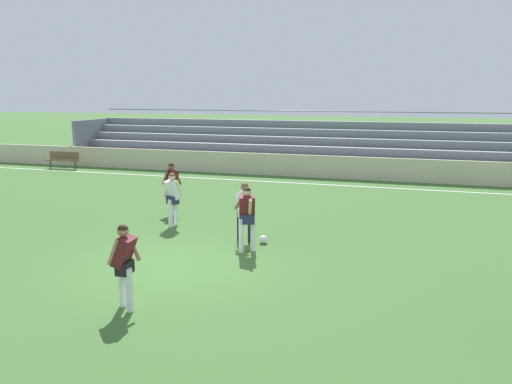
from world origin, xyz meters
TOP-DOWN VIEW (x-y plane):
  - ground_plane at (0.00, 0.00)m, footprint 160.00×160.00m
  - field_line_sideline at (0.00, 11.75)m, footprint 44.00×0.12m
  - sideline_wall at (0.00, 13.59)m, footprint 48.00×0.16m
  - bleacher_stand at (-0.82, 16.25)m, footprint 25.36×3.84m
  - bench_near_bin at (-12.65, 12.43)m, footprint 1.80×0.40m
  - player_white_overlapping at (0.89, 2.33)m, footprint 0.48×0.55m
  - player_dark_challenging at (1.24, 1.47)m, footprint 0.47×0.68m
  - player_dark_wide_right at (-2.44, 4.70)m, footprint 0.65×0.54m
  - player_white_wide_left at (-1.68, 3.22)m, footprint 0.56×0.49m
  - player_dark_trailing_run at (0.24, -2.57)m, footprint 0.48×0.44m
  - soccer_ball at (1.43, 2.28)m, footprint 0.22×0.22m

SIDE VIEW (x-z plane):
  - ground_plane at x=0.00m, z-range 0.00..0.00m
  - field_line_sideline at x=0.00m, z-range 0.00..0.01m
  - soccer_ball at x=1.43m, z-range 0.00..0.22m
  - sideline_wall at x=0.00m, z-range 0.00..1.05m
  - bench_near_bin at x=-12.65m, z-range 0.10..1.00m
  - player_dark_trailing_run at x=0.24m, z-range 0.15..1.75m
  - player_white_overlapping at x=0.89m, z-range 0.15..1.76m
  - player_white_wide_left at x=-1.68m, z-range 0.15..1.76m
  - player_dark_challenging at x=1.24m, z-range 0.16..1.81m
  - player_dark_wide_right at x=-2.44m, z-range 0.16..1.86m
  - bleacher_stand at x=-0.82m, z-range -0.19..2.77m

